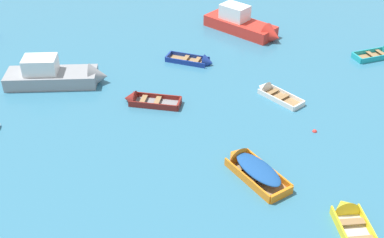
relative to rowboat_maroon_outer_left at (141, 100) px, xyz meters
name	(u,v)px	position (x,y,z in m)	size (l,w,h in m)	color
rowboat_maroon_outer_left	(141,100)	(0.00, 0.00, 0.00)	(3.97, 2.08, 1.16)	gray
rowboat_white_cluster_inner	(270,92)	(8.78, 0.69, -0.03)	(3.08, 3.50, 1.09)	#99754C
rowboat_turquoise_near_right	(383,54)	(18.67, 5.87, 0.00)	(3.70, 2.16, 1.19)	#99754C
rowboat_deep_blue_outer_right	(199,62)	(4.28, 5.40, -0.02)	(3.82, 2.50, 1.12)	#99754C
motor_launch_red_distant_center	(245,25)	(8.56, 10.87, 0.52)	(6.49, 6.46, 2.59)	red
rowboat_yellow_center	(351,222)	(10.31, -11.70, 0.03)	(1.60, 4.70, 1.29)	beige
motor_launch_grey_midfield_left	(59,75)	(-5.77, 2.91, 0.49)	(7.05, 2.26, 2.49)	gray
rowboat_orange_back_row_center	(249,166)	(6.08, -7.43, 0.18)	(3.47, 4.48, 1.46)	#99754C
mooring_buoy_trailing	(315,132)	(10.66, -3.96, -0.19)	(0.29, 0.29, 0.29)	red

